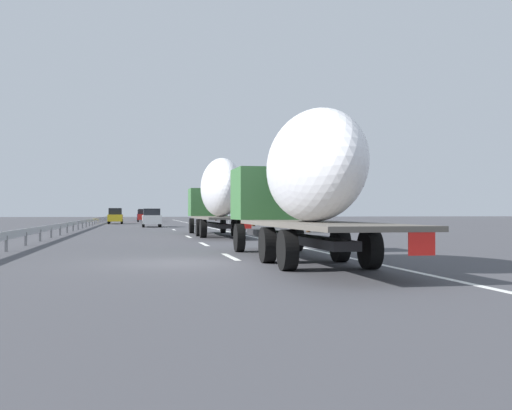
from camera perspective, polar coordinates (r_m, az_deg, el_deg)
ground_plane at (r=58.07m, az=-9.76°, el=-2.10°), size 260.00×260.00×0.00m
lane_stripe_0 at (r=20.32m, az=-2.38°, el=-4.81°), size 3.20×0.20×0.01m
lane_stripe_1 at (r=28.35m, az=-4.83°, el=-3.63°), size 3.20×0.20×0.01m
lane_stripe_2 at (r=36.99m, az=-6.27°, el=-2.93°), size 3.20×0.20×0.01m
lane_stripe_3 at (r=51.57m, az=-7.61°, el=-2.28°), size 3.20×0.20×0.01m
lane_stripe_4 at (r=63.24m, az=-8.23°, el=-1.98°), size 3.20×0.20×0.01m
lane_stripe_5 at (r=62.31m, az=-8.19°, el=-2.00°), size 3.20×0.20×0.01m
lane_stripe_6 at (r=84.51m, az=-8.92°, el=-1.64°), size 3.20×0.20×0.01m
lane_stripe_7 at (r=79.47m, az=-8.79°, el=-1.70°), size 3.20×0.20×0.01m
lane_stripe_8 at (r=90.44m, az=-9.06°, el=-1.57°), size 3.20×0.20×0.01m
edge_line_right at (r=63.41m, az=-4.88°, el=-1.98°), size 110.00×0.20×0.01m
truck_lead at (r=37.40m, az=-3.55°, el=1.09°), size 14.29×2.55×4.63m
truck_trailing at (r=18.47m, az=4.21°, el=2.34°), size 13.84×2.55×4.32m
car_white_van at (r=61.24m, az=-9.64°, el=-1.16°), size 4.62×1.82×1.80m
car_yellow_coupe at (r=78.29m, az=-12.88°, el=-1.00°), size 4.49×1.78×1.95m
car_blue_sedan at (r=108.16m, az=-10.48°, el=-0.93°), size 4.02×1.85×1.84m
car_red_compact at (r=93.11m, az=-10.35°, el=-0.95°), size 4.79×1.90×1.92m
road_sign at (r=53.77m, az=-2.49°, el=0.19°), size 0.10×0.90×3.28m
tree_0 at (r=72.14m, az=-2.11°, el=1.07°), size 3.74×3.74×5.83m
tree_1 at (r=44.98m, az=4.86°, el=1.90°), size 3.71×3.71×5.30m
tree_2 at (r=105.45m, az=-3.73°, el=0.84°), size 3.94×3.94×7.07m
tree_3 at (r=64.11m, az=-0.25°, el=1.56°), size 2.95×2.95×5.97m
tree_4 at (r=56.62m, az=2.50°, el=1.97°), size 3.58×3.58×6.52m
guardrail_median at (r=61.23m, az=-15.45°, el=-1.47°), size 94.00×0.10×0.76m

